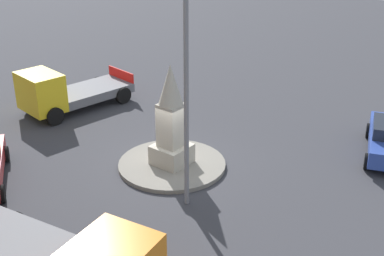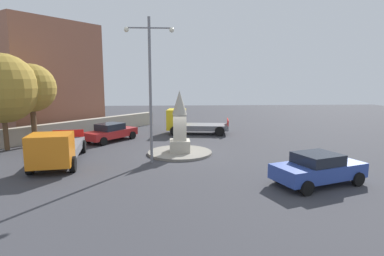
# 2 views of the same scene
# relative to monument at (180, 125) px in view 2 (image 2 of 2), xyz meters

# --- Properties ---
(ground_plane) EXTENTS (80.00, 80.00, 0.00)m
(ground_plane) POSITION_rel_monument_xyz_m (0.00, 0.00, -1.92)
(ground_plane) COLOR #38383D
(traffic_island) EXTENTS (4.19, 4.19, 0.16)m
(traffic_island) POSITION_rel_monument_xyz_m (0.00, 0.00, -1.84)
(traffic_island) COLOR gray
(traffic_island) RESTS_ON ground
(monument) EXTENTS (1.30, 1.30, 3.99)m
(monument) POSITION_rel_monument_xyz_m (0.00, 0.00, 0.00)
(monument) COLOR #B2AA99
(monument) RESTS_ON traffic_island
(streetlamp) EXTENTS (2.75, 0.28, 8.21)m
(streetlamp) POSITION_rel_monument_xyz_m (1.69, 2.10, 2.95)
(streetlamp) COLOR slate
(streetlamp) RESTS_ON ground
(car_blue_approaching) EXTENTS (4.65, 3.14, 1.47)m
(car_blue_approaching) POSITION_rel_monument_xyz_m (-6.21, 6.41, -1.16)
(car_blue_approaching) COLOR #2D479E
(car_blue_approaching) RESTS_ON ground
(car_red_parked_right) EXTENTS (3.93, 4.54, 1.42)m
(car_red_parked_right) POSITION_rel_monument_xyz_m (5.36, -4.67, -1.19)
(car_red_parked_right) COLOR #B22323
(car_red_parked_right) RESTS_ON ground
(truck_yellow_far_side) EXTENTS (5.66, 3.08, 2.21)m
(truck_yellow_far_side) POSITION_rel_monument_xyz_m (-1.01, -7.75, -0.91)
(truck_yellow_far_side) COLOR yellow
(truck_yellow_far_side) RESTS_ON ground
(truck_orange_near_island) EXTENTS (3.16, 6.53, 2.04)m
(truck_orange_near_island) POSITION_rel_monument_xyz_m (6.95, 2.41, -0.96)
(truck_orange_near_island) COLOR orange
(truck_orange_near_island) RESTS_ON ground
(stone_boundary_wall) EXTENTS (12.25, 14.66, 1.33)m
(stone_boundary_wall) POSITION_rel_monument_xyz_m (8.77, -7.22, -1.26)
(stone_boundary_wall) COLOR #B2AA99
(stone_boundary_wall) RESTS_ON ground
(corner_building) EXTENTS (10.17, 10.50, 10.01)m
(corner_building) POSITION_rel_monument_xyz_m (12.29, -10.12, 3.09)
(corner_building) COLOR #935B47
(corner_building) RESTS_ON ground
(tree_near_wall) EXTENTS (4.69, 4.69, 6.59)m
(tree_near_wall) POSITION_rel_monument_xyz_m (11.89, -1.85, 2.32)
(tree_near_wall) COLOR brown
(tree_near_wall) RESTS_ON ground
(tree_mid_cluster) EXTENTS (3.47, 3.47, 5.97)m
(tree_mid_cluster) POSITION_rel_monument_xyz_m (10.64, -3.37, 2.29)
(tree_mid_cluster) COLOR brown
(tree_mid_cluster) RESTS_ON ground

